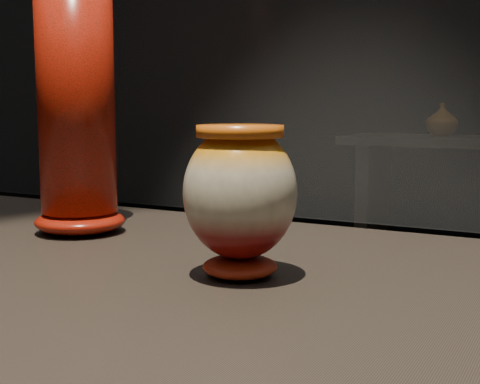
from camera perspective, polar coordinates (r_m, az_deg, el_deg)
The scene contains 3 objects.
main_vase at distance 0.77m, azimuth 0.00°, elevation -0.24°, with size 0.16×0.16×0.18m.
tall_vase at distance 1.06m, azimuth -13.82°, elevation 8.04°, with size 0.16×0.16×0.44m.
back_vase_left at distance 4.20m, azimuth 16.86°, elevation 5.94°, with size 0.19×0.19×0.20m, color #9B6616.
Camera 1 is at (0.42, -0.63, 1.10)m, focal length 50.00 mm.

